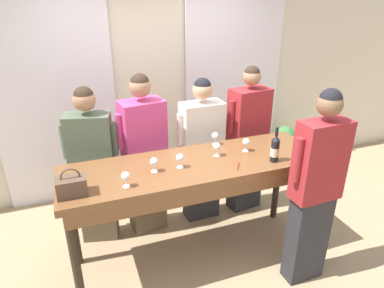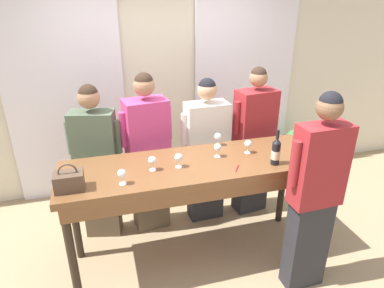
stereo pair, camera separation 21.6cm
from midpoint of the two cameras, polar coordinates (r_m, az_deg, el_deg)
name	(u,v)px [view 2 (the right image)]	position (r m, az deg, el deg)	size (l,w,h in m)	color
ground_plane	(194,254)	(3.62, 2.12, -17.93)	(18.00, 18.00, 0.00)	tan
wall_back	(159,81)	(4.36, -4.03, 10.46)	(12.00, 0.06, 2.80)	beige
curtain_panel_left	(65,93)	(4.23, -19.02, 8.02)	(1.35, 0.03, 2.69)	white
curtain_panel_right	(244,81)	(4.66, 10.04, 10.35)	(1.35, 0.03, 2.69)	white
tasting_bar	(195,175)	(3.06, 2.50, -5.21)	(2.34, 0.72, 1.04)	brown
wine_bottle	(276,152)	(3.07, 15.78, -1.27)	(0.08, 0.08, 0.32)	black
handbag	(69,181)	(2.72, -17.70, -5.91)	(0.22, 0.15, 0.22)	brown
wine_glass_front_left	(218,137)	(3.34, 6.17, 1.17)	(0.07, 0.07, 0.13)	white
wine_glass_front_mid	(178,158)	(2.91, -0.15, -2.34)	(0.07, 0.07, 0.13)	white
wine_glass_front_right	(122,174)	(2.70, -9.38, -4.98)	(0.07, 0.07, 0.13)	white
wine_glass_center_left	(218,148)	(3.11, 6.29, -0.65)	(0.07, 0.07, 0.13)	white
wine_glass_center_mid	(152,161)	(2.87, -4.51, -2.81)	(0.07, 0.07, 0.13)	white
wine_glass_center_right	(248,144)	(3.23, 11.23, -0.04)	(0.07, 0.07, 0.13)	white
pen	(237,168)	(2.97, 9.62, -4.02)	(0.08, 0.11, 0.01)	maroon
guest_olive_jacket	(97,163)	(3.54, -13.89, -3.08)	(0.53, 0.32, 1.65)	brown
guest_pink_top	(148,154)	(3.56, -5.64, -1.75)	(0.54, 0.33, 1.73)	brown
guest_cream_sweater	(206,151)	(3.73, 4.00, -1.26)	(0.56, 0.26, 1.64)	#28282D
guest_striped_shirt	(253,142)	(3.92, 11.75, 0.22)	(0.54, 0.31, 1.72)	#28282D
host_pouring	(315,195)	(2.99, 21.76, -7.92)	(0.52, 0.22, 1.78)	#28282D
potted_plant	(295,149)	(5.03, 17.94, -0.90)	(0.36, 0.36, 0.70)	#935B3D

